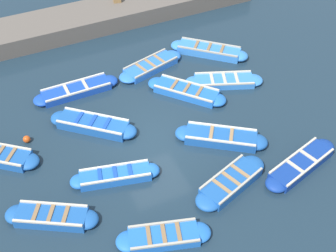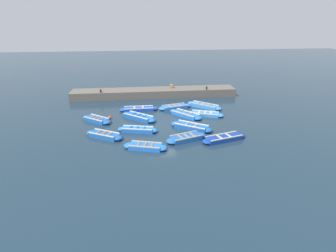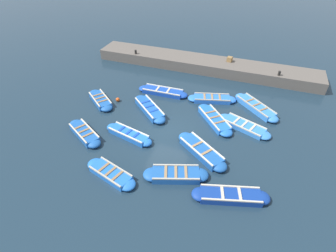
{
  "view_description": "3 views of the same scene",
  "coord_description": "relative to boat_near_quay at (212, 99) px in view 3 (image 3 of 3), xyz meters",
  "views": [
    {
      "loc": [
        12.29,
        -5.06,
        13.4
      ],
      "look_at": [
        -0.26,
        0.76,
        0.27
      ],
      "focal_mm": 50.0,
      "sensor_mm": 36.0,
      "label": 1
    },
    {
      "loc": [
        21.28,
        -1.84,
        8.62
      ],
      "look_at": [
        0.85,
        0.49,
        0.23
      ],
      "focal_mm": 28.0,
      "sensor_mm": 36.0,
      "label": 2
    },
    {
      "loc": [
        11.92,
        4.31,
        10.44
      ],
      "look_at": [
        0.09,
        0.04,
        0.54
      ],
      "focal_mm": 28.0,
      "sensor_mm": 36.0,
      "label": 3
    }
  ],
  "objects": [
    {
      "name": "boat_centre",
      "position": [
        2.94,
        -7.58,
        0.02
      ],
      "size": [
        2.65,
        3.03,
        0.42
      ],
      "color": "#1E59AD",
      "rests_on": "ground"
    },
    {
      "name": "boat_tucked",
      "position": [
        8.86,
        -3.36,
        0.0
      ],
      "size": [
        1.7,
        3.28,
        0.38
      ],
      "color": "blue",
      "rests_on": "ground"
    },
    {
      "name": "boat_end_of_row",
      "position": [
        2.78,
        -3.78,
        0.04
      ],
      "size": [
        3.1,
        3.38,
        0.46
      ],
      "color": "#1E59AD",
      "rests_on": "ground"
    },
    {
      "name": "boat_inner_gap",
      "position": [
        7.8,
        -0.18,
        0.03
      ],
      "size": [
        1.97,
        3.48,
        0.43
      ],
      "color": "#1E59AD",
      "rests_on": "ground"
    },
    {
      "name": "boat_bow_out",
      "position": [
        2.43,
        0.69,
        0.02
      ],
      "size": [
        3.36,
        3.08,
        0.41
      ],
      "color": "blue",
      "rests_on": "ground"
    },
    {
      "name": "buoy_orange_near",
      "position": [
        2.41,
        -6.45,
        -0.01
      ],
      "size": [
        0.3,
        0.3,
        0.3
      ],
      "primitive_type": "sphere",
      "color": "#E05119",
      "rests_on": "ground"
    },
    {
      "name": "boat_alongside",
      "position": [
        5.73,
        -3.9,
        0.02
      ],
      "size": [
        1.44,
        3.42,
        0.41
      ],
      "color": "blue",
      "rests_on": "ground"
    },
    {
      "name": "boat_outer_right",
      "position": [
        2.46,
        2.6,
        -0.01
      ],
      "size": [
        2.13,
        3.67,
        0.35
      ],
      "color": "#3884E0",
      "rests_on": "ground"
    },
    {
      "name": "boat_far_corner",
      "position": [
        5.65,
        0.63,
        0.04
      ],
      "size": [
        2.84,
        3.54,
        0.45
      ],
      "color": "#1E59AD",
      "rests_on": "ground"
    },
    {
      "name": "boat_outer_left",
      "position": [
        0.06,
        3.12,
        0.03
      ],
      "size": [
        3.22,
        3.46,
        0.44
      ],
      "color": "#3884E0",
      "rests_on": "ground"
    },
    {
      "name": "quay_wall",
      "position": [
        -4.89,
        -1.8,
        0.29
      ],
      "size": [
        2.52,
        19.41,
        0.9
      ],
      "color": "#605951",
      "rests_on": "ground"
    },
    {
      "name": "boat_broadside",
      "position": [
        6.55,
        -6.51,
        0.03
      ],
      "size": [
        2.32,
        3.22,
        0.43
      ],
      "color": "#1E59AD",
      "rests_on": "ground"
    },
    {
      "name": "wooden_crate",
      "position": [
        -5.22,
        0.3,
        0.95
      ],
      "size": [
        0.48,
        0.48,
        0.4
      ],
      "primitive_type": "cube",
      "rotation": [
        0.0,
        0.0,
        1.36
      ],
      "color": "olive",
      "rests_on": "quay_wall"
    },
    {
      "name": "bollard_north",
      "position": [
        -3.98,
        -7.97,
        0.92
      ],
      "size": [
        0.2,
        0.2,
        0.35
      ],
      "primitive_type": "cylinder",
      "color": "black",
      "rests_on": "quay_wall"
    },
    {
      "name": "boat_near_quay",
      "position": [
        0.0,
        0.0,
        0.0
      ],
      "size": [
        1.8,
        3.63,
        0.37
      ],
      "color": "blue",
      "rests_on": "ground"
    },
    {
      "name": "bollard_mid_north",
      "position": [
        -3.98,
        4.36,
        0.92
      ],
      "size": [
        0.2,
        0.2,
        0.35
      ],
      "primitive_type": "cylinder",
      "color": "black",
      "rests_on": "quay_wall"
    },
    {
      "name": "boat_mid_row",
      "position": [
        0.27,
        -3.74,
        0.01
      ],
      "size": [
        0.95,
        3.91,
        0.39
      ],
      "color": "#1947B7",
      "rests_on": "ground"
    },
    {
      "name": "ground_plane",
      "position": [
        4.48,
        -1.8,
        -0.16
      ],
      "size": [
        120.0,
        120.0,
        0.0
      ],
      "primitive_type": "plane",
      "color": "#1C303F"
    },
    {
      "name": "boat_drifting",
      "position": [
        8.16,
        2.68,
        0.02
      ],
      "size": [
        1.8,
        3.78,
        0.41
      ],
      "color": "navy",
      "rests_on": "ground"
    }
  ]
}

